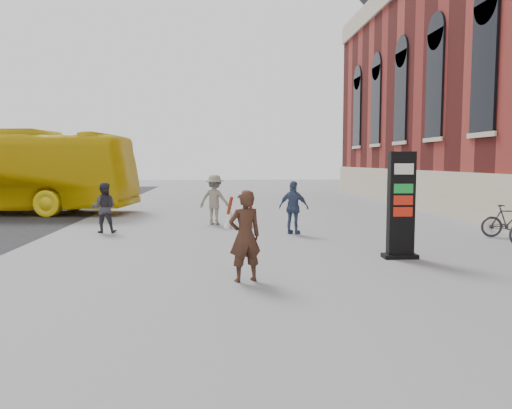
{
  "coord_description": "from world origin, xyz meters",
  "views": [
    {
      "loc": [
        0.15,
        -9.11,
        2.23
      ],
      "look_at": [
        0.91,
        0.97,
        1.34
      ],
      "focal_mm": 35.0,
      "sensor_mm": 36.0,
      "label": 1
    }
  ],
  "objects": [
    {
      "name": "ground",
      "position": [
        0.0,
        0.0,
        0.0
      ],
      "size": [
        100.0,
        100.0,
        0.0
      ],
      "primitive_type": "plane",
      "color": "#9E9EA3"
    },
    {
      "name": "info_pylon",
      "position": [
        4.3,
        1.92,
        1.22
      ],
      "size": [
        0.79,
        0.41,
        2.44
      ],
      "rotation": [
        0.0,
        0.0,
        -0.02
      ],
      "color": "black",
      "rests_on": "ground"
    },
    {
      "name": "woman",
      "position": [
        0.63,
        -0.02,
        0.87
      ],
      "size": [
        0.77,
        0.73,
        1.7
      ],
      "rotation": [
        0.0,
        0.0,
        3.45
      ],
      "color": "#3B2216",
      "rests_on": "ground"
    },
    {
      "name": "pedestrian_a",
      "position": [
        -3.4,
        6.62,
        0.78
      ],
      "size": [
        0.79,
        0.63,
        1.56
      ],
      "primitive_type": "imported",
      "rotation": [
        0.0,
        0.0,
        3.2
      ],
      "color": "#323037",
      "rests_on": "ground"
    },
    {
      "name": "pedestrian_b",
      "position": [
        0.02,
        8.32,
        0.88
      ],
      "size": [
        1.29,
        1.01,
        1.75
      ],
      "primitive_type": "imported",
      "rotation": [
        0.0,
        0.0,
        2.78
      ],
      "color": "gray",
      "rests_on": "ground"
    },
    {
      "name": "pedestrian_c",
      "position": [
        2.44,
        5.87,
        0.81
      ],
      "size": [
        1.02,
        0.83,
        1.62
      ],
      "primitive_type": "imported",
      "rotation": [
        0.0,
        0.0,
        2.61
      ],
      "color": "#3B4A6B",
      "rests_on": "ground"
    },
    {
      "name": "bike_7",
      "position": [
        8.6,
        4.71,
        0.48
      ],
      "size": [
        1.64,
        0.68,
        0.96
      ],
      "primitive_type": "imported",
      "rotation": [
        0.0,
        0.0,
        1.42
      ],
      "color": "#29282D",
      "rests_on": "ground"
    }
  ]
}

